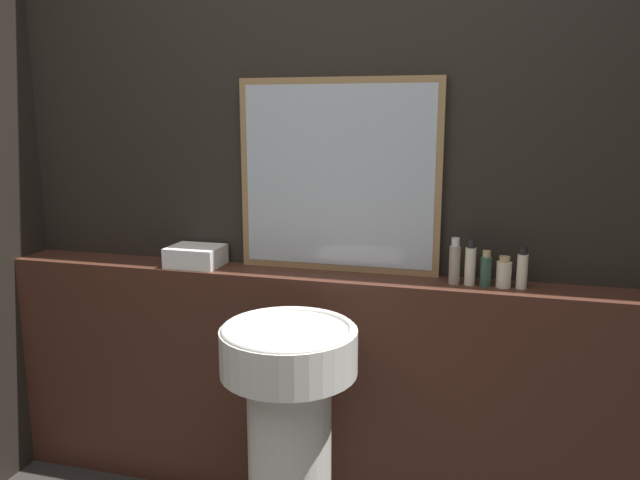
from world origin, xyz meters
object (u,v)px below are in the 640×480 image
Objects in this scene: mirror at (338,176)px; pedestal_sink at (290,431)px; conditioner_bottle at (470,264)px; towel_stack at (196,256)px; lotion_bottle at (486,270)px; body_wash_bottle at (504,273)px; shampoo_bottle at (455,263)px; hand_soap_bottle at (522,269)px.

pedestal_sink is at bearing -92.24° from mirror.
conditioner_bottle is at bearing 41.65° from pedestal_sink.
mirror is 0.65m from towel_stack.
conditioner_bottle reaches higher than pedestal_sink.
mirror reaches higher than conditioner_bottle.
body_wash_bottle is (0.06, -0.00, -0.01)m from lotion_bottle.
shampoo_bottle is 1.02× the size of conditioner_bottle.
mirror is 4.63× the size of shampoo_bottle.
mirror is at bearing 169.74° from shampoo_bottle.
pedestal_sink is at bearing -146.34° from hand_soap_bottle.
hand_soap_bottle reaches higher than body_wash_bottle.
mirror is 0.58m from conditioner_bottle.
body_wash_bottle is (0.63, 0.46, 0.44)m from pedestal_sink.
lotion_bottle is at bearing 180.00° from hand_soap_bottle.
pedestal_sink is 5.24× the size of shampoo_bottle.
towel_stack is at bearing -171.83° from mirror.
body_wash_bottle reaches higher than pedestal_sink.
lotion_bottle is (0.55, -0.08, -0.30)m from mirror.
lotion_bottle is (0.57, 0.46, 0.45)m from pedestal_sink.
conditioner_bottle is (0.52, 0.46, 0.47)m from pedestal_sink.
conditioner_bottle reaches higher than hand_soap_bottle.
lotion_bottle is at bearing -8.29° from mirror.
towel_stack is at bearing 139.42° from pedestal_sink.
mirror is 7.00× the size of body_wash_bottle.
mirror is 3.75× the size of towel_stack.
body_wash_bottle is 0.06m from hand_soap_bottle.
mirror reaches higher than towel_stack.
conditioner_bottle is (0.50, -0.08, -0.29)m from mirror.
pedestal_sink is 0.95m from hand_soap_bottle.
lotion_bottle reaches higher than body_wash_bottle.
towel_stack is 1.06m from conditioner_bottle.
lotion_bottle is 0.12m from hand_soap_bottle.
lotion_bottle is at bearing 38.87° from pedestal_sink.
hand_soap_bottle is (0.06, 0.00, 0.02)m from body_wash_bottle.
body_wash_bottle is at bearing -7.48° from mirror.
pedestal_sink is 0.81m from shampoo_bottle.
conditioner_bottle is at bearing 0.00° from towel_stack.
conditioner_bottle is at bearing -180.00° from lotion_bottle.
towel_stack is 1.40× the size of hand_soap_bottle.
mirror is 6.06× the size of lotion_bottle.
mirror reaches higher than hand_soap_bottle.
mirror is at bearing 173.18° from hand_soap_bottle.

